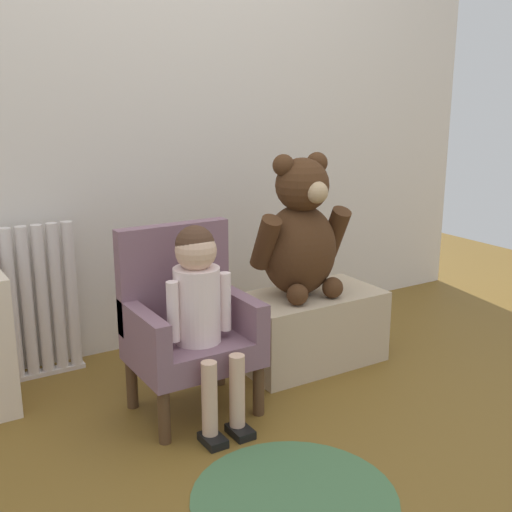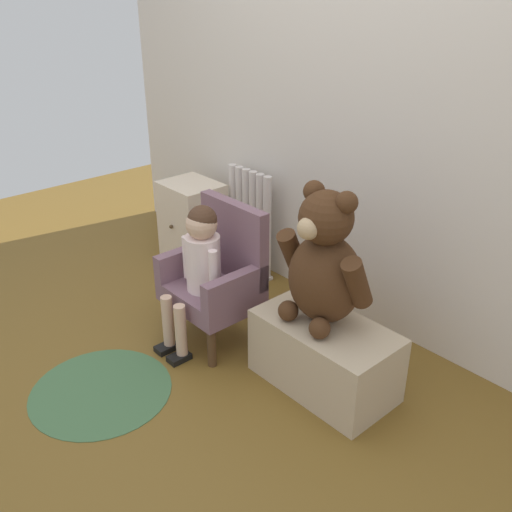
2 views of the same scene
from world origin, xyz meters
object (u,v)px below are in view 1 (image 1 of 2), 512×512
at_px(radiator, 35,303).
at_px(child_figure, 200,297).
at_px(child_armchair, 187,323).
at_px(large_teddy_bear, 300,234).
at_px(low_bench, 310,328).
at_px(floor_rug, 294,497).

height_order(radiator, child_figure, child_figure).
xyz_separation_m(child_armchair, large_teddy_bear, (0.60, 0.11, 0.25)).
height_order(child_armchair, low_bench, child_armchair).
xyz_separation_m(child_armchair, child_figure, (0.00, -0.11, 0.14)).
relative_size(child_armchair, child_figure, 0.96).
bearing_deg(radiator, floor_rug, -71.15).
bearing_deg(low_bench, child_armchair, -172.13).
xyz_separation_m(low_bench, floor_rug, (-0.63, -0.78, -0.16)).
xyz_separation_m(radiator, child_figure, (0.42, -0.69, 0.15)).
distance_m(low_bench, floor_rug, 1.02).
bearing_deg(large_teddy_bear, low_bench, -21.55).
bearing_deg(large_teddy_bear, radiator, 155.09).
bearing_deg(child_figure, low_bench, 17.35).
distance_m(radiator, child_armchair, 0.72).
distance_m(child_figure, low_bench, 0.74).
relative_size(radiator, child_figure, 0.90).
distance_m(low_bench, large_teddy_bear, 0.44).
bearing_deg(floor_rug, child_figure, 91.14).
relative_size(radiator, child_armchair, 0.94).
bearing_deg(child_armchair, floor_rug, -89.05).
height_order(child_armchair, child_figure, child_figure).
distance_m(radiator, child_figure, 0.83).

